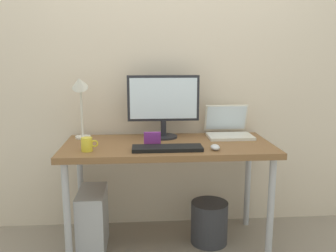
# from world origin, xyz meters

# --- Properties ---
(ground_plane) EXTENTS (6.00, 6.00, 0.00)m
(ground_plane) POSITION_xyz_m (0.00, 0.00, 0.00)
(ground_plane) COLOR gray
(back_wall) EXTENTS (4.40, 0.04, 2.60)m
(back_wall) POSITION_xyz_m (0.00, 0.37, 1.30)
(back_wall) COLOR beige
(back_wall) RESTS_ON ground_plane
(desk) EXTENTS (1.40, 0.62, 0.73)m
(desk) POSITION_xyz_m (0.00, 0.00, 0.66)
(desk) COLOR brown
(desk) RESTS_ON ground_plane
(monitor) EXTENTS (0.51, 0.20, 0.45)m
(monitor) POSITION_xyz_m (-0.02, 0.18, 0.99)
(monitor) COLOR #232328
(monitor) RESTS_ON desk
(laptop) EXTENTS (0.32, 0.28, 0.22)m
(laptop) POSITION_xyz_m (0.46, 0.20, 0.79)
(laptop) COLOR silver
(laptop) RESTS_ON desk
(desk_lamp) EXTENTS (0.11, 0.16, 0.46)m
(desk_lamp) POSITION_xyz_m (-0.60, 0.18, 1.06)
(desk_lamp) COLOR silver
(desk_lamp) RESTS_ON desk
(keyboard) EXTENTS (0.44, 0.14, 0.02)m
(keyboard) POSITION_xyz_m (-0.02, -0.17, 0.75)
(keyboard) COLOR black
(keyboard) RESTS_ON desk
(mouse) EXTENTS (0.06, 0.09, 0.03)m
(mouse) POSITION_xyz_m (0.28, -0.19, 0.75)
(mouse) COLOR silver
(mouse) RESTS_ON desk
(coffee_mug) EXTENTS (0.11, 0.07, 0.09)m
(coffee_mug) POSITION_xyz_m (-0.51, -0.16, 0.78)
(coffee_mug) COLOR yellow
(coffee_mug) RESTS_ON desk
(photo_frame) EXTENTS (0.11, 0.02, 0.09)m
(photo_frame) POSITION_xyz_m (-0.11, -0.06, 0.78)
(photo_frame) COLOR purple
(photo_frame) RESTS_ON desk
(computer_tower) EXTENTS (0.18, 0.36, 0.42)m
(computer_tower) POSITION_xyz_m (-0.52, -0.03, 0.21)
(computer_tower) COLOR #B2B2B7
(computer_tower) RESTS_ON ground_plane
(wastebasket) EXTENTS (0.26, 0.26, 0.30)m
(wastebasket) POSITION_xyz_m (0.29, 0.00, 0.15)
(wastebasket) COLOR #333338
(wastebasket) RESTS_ON ground_plane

